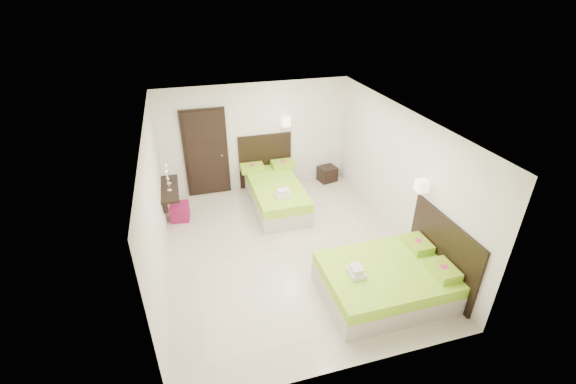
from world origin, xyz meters
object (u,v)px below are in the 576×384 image
object	(u,v)px
bed_single	(275,191)
bed_double	(390,278)
ottoman	(180,212)
nightstand	(327,174)

from	to	relation	value
bed_single	bed_double	xyz separation A→B (m)	(1.09, -3.36, -0.03)
ottoman	bed_single	bearing A→B (deg)	2.06
bed_single	bed_double	world-z (taller)	bed_single
bed_double	nightstand	bearing A→B (deg)	83.17
bed_single	nightstand	xyz separation A→B (m)	(1.59, 0.77, -0.14)
nightstand	ottoman	distance (m)	3.85
bed_single	nightstand	world-z (taller)	bed_single
bed_single	ottoman	distance (m)	2.17
bed_double	ottoman	world-z (taller)	bed_double
bed_single	bed_double	distance (m)	3.53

